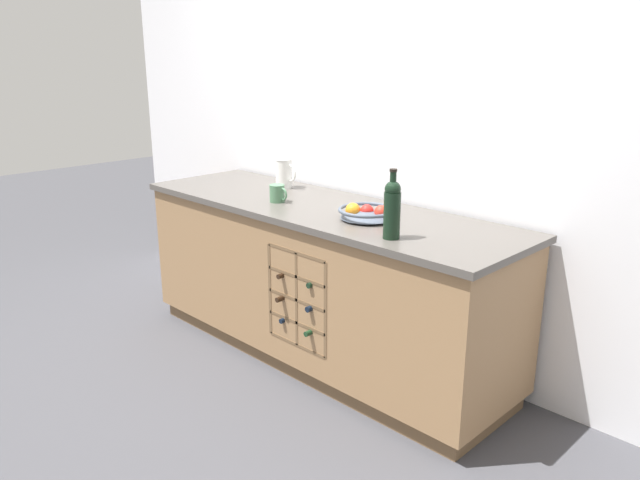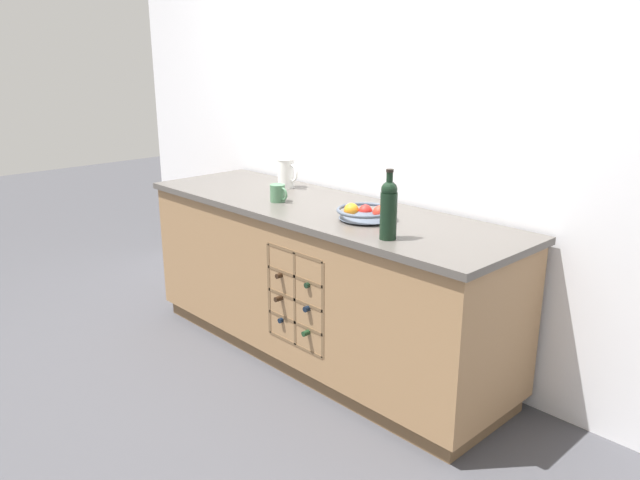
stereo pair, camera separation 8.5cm
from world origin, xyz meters
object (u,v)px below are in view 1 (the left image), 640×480
(fruit_bowl, at_px, (367,212))
(white_pitcher, at_px, (284,173))
(standing_wine_bottle, at_px, (392,208))
(ceramic_mug, at_px, (278,193))

(fruit_bowl, bearing_deg, white_pitcher, 165.78)
(white_pitcher, distance_m, standing_wine_bottle, 1.20)
(fruit_bowl, distance_m, ceramic_mug, 0.60)
(fruit_bowl, distance_m, standing_wine_bottle, 0.35)
(fruit_bowl, height_order, white_pitcher, white_pitcher)
(fruit_bowl, height_order, ceramic_mug, ceramic_mug)
(ceramic_mug, bearing_deg, fruit_bowl, 5.95)
(ceramic_mug, xyz_separation_m, standing_wine_bottle, (0.88, -0.11, 0.09))
(white_pitcher, bearing_deg, ceramic_mug, -47.81)
(fruit_bowl, bearing_deg, standing_wine_bottle, -30.20)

